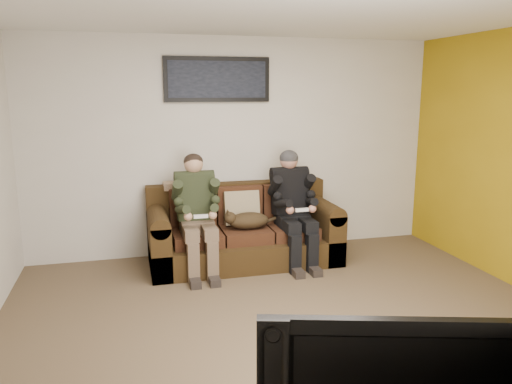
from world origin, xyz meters
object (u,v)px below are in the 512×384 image
object	(u,v)px
person_left	(197,207)
cat	(247,220)
television	(396,381)
sofa	(242,233)
person_right	(293,201)
framed_poster	(217,79)

from	to	relation	value
person_left	cat	xyz separation A→B (m)	(0.57, -0.00, -0.19)
person_left	television	size ratio (longest dim) A/B	1.08
sofa	cat	xyz separation A→B (m)	(0.01, -0.18, 0.20)
sofa	person_left	size ratio (longest dim) A/B	1.68
cat	person_left	bearing A→B (deg)	179.72
person_right	cat	xyz separation A→B (m)	(-0.55, -0.00, -0.19)
person_left	framed_poster	size ratio (longest dim) A/B	1.03
person_right	television	world-z (taller)	person_right
framed_poster	cat	bearing A→B (deg)	-69.89
sofa	person_left	distance (m)	0.70
cat	television	distance (m)	3.61
sofa	framed_poster	xyz separation A→B (m)	(-0.20, 0.39, 1.77)
cat	person_right	bearing A→B (deg)	0.33
framed_poster	television	distance (m)	4.38
person_right	television	bearing A→B (deg)	-101.95
sofa	person_right	world-z (taller)	person_right
person_right	cat	size ratio (longest dim) A/B	1.97
sofa	person_left	world-z (taller)	person_left
sofa	cat	size ratio (longest dim) A/B	3.29
sofa	framed_poster	distance (m)	1.82
person_left	cat	bearing A→B (deg)	-0.28
person_left	framed_poster	xyz separation A→B (m)	(0.36, 0.57, 1.38)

